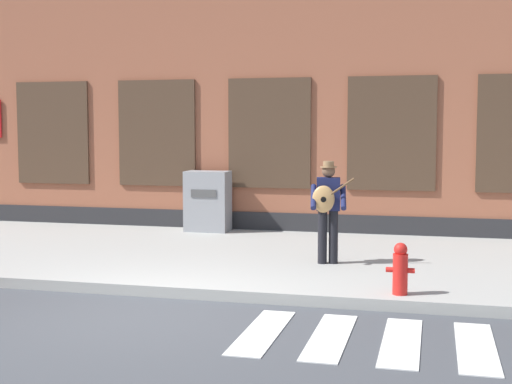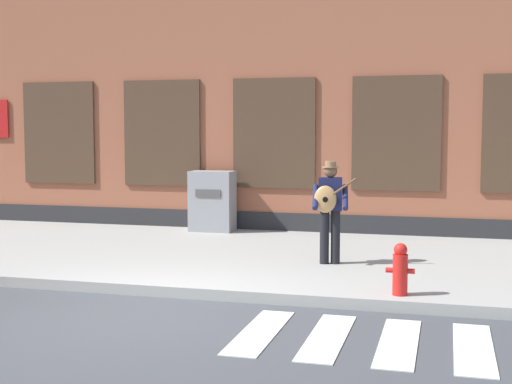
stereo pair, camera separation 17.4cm
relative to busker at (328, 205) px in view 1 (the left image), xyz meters
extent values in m
plane|color=#424449|center=(-1.79, -3.15, -1.12)|extent=(160.00, 160.00, 0.00)
cube|color=#9E9E99|center=(-1.79, 0.63, -1.04)|extent=(28.00, 5.83, 0.16)
cube|color=#99563D|center=(-1.79, 5.55, 1.99)|extent=(28.00, 4.00, 6.22)
cube|color=#28282B|center=(-1.79, 3.53, -0.85)|extent=(28.00, 0.04, 0.55)
cube|color=#473323|center=(-6.98, 3.52, 1.15)|extent=(1.81, 0.06, 2.36)
cube|color=black|center=(-6.98, 3.51, 1.15)|extent=(1.69, 0.03, 2.24)
cube|color=#473323|center=(-4.39, 3.52, 1.15)|extent=(1.81, 0.06, 2.36)
cube|color=black|center=(-4.39, 3.51, 1.15)|extent=(1.69, 0.03, 2.24)
cube|color=#473323|center=(-1.79, 3.52, 1.15)|extent=(1.81, 0.06, 2.36)
cube|color=black|center=(-1.79, 3.51, 1.15)|extent=(1.69, 0.03, 2.24)
cube|color=#473323|center=(0.80, 3.52, 1.15)|extent=(1.81, 0.06, 2.36)
cube|color=black|center=(0.80, 3.51, 1.15)|extent=(1.69, 0.03, 2.24)
cube|color=silver|center=(-0.23, -3.58, -1.12)|extent=(0.42, 1.90, 0.01)
cube|color=silver|center=(0.57, -3.58, -1.12)|extent=(0.42, 1.90, 0.01)
cube|color=silver|center=(1.37, -3.58, -1.12)|extent=(0.42, 1.90, 0.01)
cube|color=silver|center=(2.16, -3.58, -1.12)|extent=(0.42, 1.90, 0.01)
cylinder|color=black|center=(0.09, 0.05, -0.53)|extent=(0.15, 0.15, 0.88)
cylinder|color=black|center=(-0.08, 0.01, -0.53)|extent=(0.15, 0.15, 0.88)
cube|color=#191E47|center=(0.00, 0.04, 0.18)|extent=(0.41, 0.28, 0.54)
sphere|color=brown|center=(0.00, 0.04, 0.57)|extent=(0.22, 0.22, 0.22)
cylinder|color=olive|center=(0.00, 0.04, 0.63)|extent=(0.27, 0.28, 0.02)
cylinder|color=olive|center=(0.00, 0.04, 0.68)|extent=(0.18, 0.18, 0.09)
cylinder|color=#191E47|center=(0.26, -0.02, 0.14)|extent=(0.17, 0.52, 0.39)
cylinder|color=#191E47|center=(-0.22, -0.10, 0.14)|extent=(0.17, 0.52, 0.39)
ellipsoid|color=tan|center=(-0.05, -0.15, 0.12)|extent=(0.37, 0.18, 0.44)
cylinder|color=black|center=(-0.04, -0.21, 0.12)|extent=(0.09, 0.02, 0.09)
cylinder|color=brown|center=(0.21, -0.13, 0.30)|extent=(0.47, 0.11, 0.34)
cube|color=gray|center=(-3.06, 3.10, -0.31)|extent=(0.93, 0.56, 1.30)
cube|color=#4C4C4C|center=(-3.06, 2.81, -0.12)|extent=(0.56, 0.02, 0.16)
cylinder|color=red|center=(1.27, -1.93, -0.69)|extent=(0.20, 0.20, 0.55)
sphere|color=red|center=(1.27, -1.93, -0.35)|extent=(0.18, 0.18, 0.18)
cylinder|color=red|center=(1.13, -1.93, -0.63)|extent=(0.10, 0.07, 0.07)
cylinder|color=red|center=(1.41, -1.93, -0.63)|extent=(0.10, 0.07, 0.07)
camera|label=1|loc=(1.68, -11.49, 1.25)|focal=50.00mm
camera|label=2|loc=(1.85, -11.44, 1.25)|focal=50.00mm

